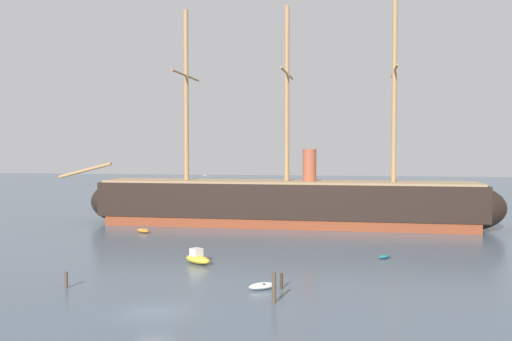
{
  "coord_description": "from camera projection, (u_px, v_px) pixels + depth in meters",
  "views": [
    {
      "loc": [
        13.72,
        -39.5,
        11.87
      ],
      "look_at": [
        2.22,
        32.76,
        8.87
      ],
      "focal_mm": 40.81,
      "sensor_mm": 36.0,
      "label": 1
    }
  ],
  "objects": [
    {
      "name": "ground_plane",
      "position": [
        154.0,
        312.0,
        41.62
      ],
      "size": [
        400.0,
        400.0,
        0.0
      ],
      "primitive_type": "plane",
      "color": "#4C5B6B"
    },
    {
      "name": "tall_ship",
      "position": [
        287.0,
        202.0,
        86.91
      ],
      "size": [
        67.98,
        14.22,
        32.7
      ],
      "color": "brown",
      "rests_on": "ground"
    },
    {
      "name": "dinghy_foreground_right",
      "position": [
        262.0,
        286.0,
        48.34
      ],
      "size": [
        2.57,
        2.27,
        0.57
      ],
      "color": "silver",
      "rests_on": "ground"
    },
    {
      "name": "motorboat_near_centre",
      "position": [
        198.0,
        258.0,
        59.03
      ],
      "size": [
        3.75,
        3.5,
        1.53
      ],
      "color": "gold",
      "rests_on": "ground"
    },
    {
      "name": "dinghy_mid_right",
      "position": [
        385.0,
        256.0,
        61.75
      ],
      "size": [
        1.7,
        1.91,
        0.42
      ],
      "color": "#236670",
      "rests_on": "ground"
    },
    {
      "name": "dinghy_alongside_bow",
      "position": [
        143.0,
        230.0,
        80.24
      ],
      "size": [
        2.64,
        2.35,
        0.59
      ],
      "color": "orange",
      "rests_on": "ground"
    },
    {
      "name": "dinghy_distant_centre",
      "position": [
        292.0,
        210.0,
        105.62
      ],
      "size": [
        1.65,
        3.02,
        0.68
      ],
      "color": "gold",
      "rests_on": "ground"
    },
    {
      "name": "mooring_piling_nearest",
      "position": [
        274.0,
        288.0,
        44.07
      ],
      "size": [
        0.32,
        0.32,
        2.35
      ],
      "primitive_type": "cylinder",
      "color": "#4C3D2D",
      "rests_on": "ground"
    },
    {
      "name": "mooring_piling_left_pair",
      "position": [
        66.0,
        280.0,
        48.79
      ],
      "size": [
        0.28,
        0.28,
        1.35
      ],
      "primitive_type": "cylinder",
      "color": "#4C3D2D",
      "rests_on": "ground"
    },
    {
      "name": "mooring_piling_right_pair",
      "position": [
        281.0,
        281.0,
        48.52
      ],
      "size": [
        0.27,
        0.27,
        1.3
      ],
      "primitive_type": "cylinder",
      "color": "#382B1E",
      "rests_on": "ground"
    },
    {
      "name": "seagull_in_flight",
      "position": [
        205.0,
        176.0,
        65.67
      ],
      "size": [
        0.95,
        0.75,
        0.13
      ],
      "color": "silver"
    }
  ]
}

